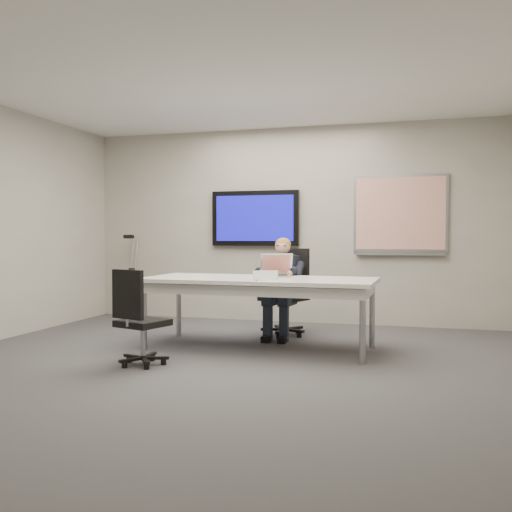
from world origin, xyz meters
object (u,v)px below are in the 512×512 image
(office_chair_far, at_px, (286,308))
(office_chair_near, at_px, (140,336))
(conference_table, at_px, (259,286))
(laptop, at_px, (274,271))
(seated_person, at_px, (280,298))

(office_chair_far, height_order, office_chair_near, office_chair_far)
(conference_table, distance_m, laptop, 0.31)
(conference_table, bearing_deg, office_chair_far, 85.71)
(office_chair_near, relative_size, laptop, 1.93)
(seated_person, xyz_separation_m, laptop, (0.03, -0.43, 0.35))
(office_chair_far, bearing_deg, seated_person, -73.08)
(office_chair_near, bearing_deg, office_chair_far, -97.46)
(seated_person, bearing_deg, conference_table, -89.81)
(office_chair_far, height_order, laptop, office_chair_far)
(conference_table, xyz_separation_m, office_chair_far, (0.09, 0.91, -0.35))
(office_chair_near, bearing_deg, seated_person, -99.86)
(conference_table, distance_m, seated_person, 0.71)
(conference_table, xyz_separation_m, laptop, (0.11, 0.25, 0.15))
(office_chair_far, distance_m, seated_person, 0.28)
(office_chair_near, height_order, seated_person, seated_person)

